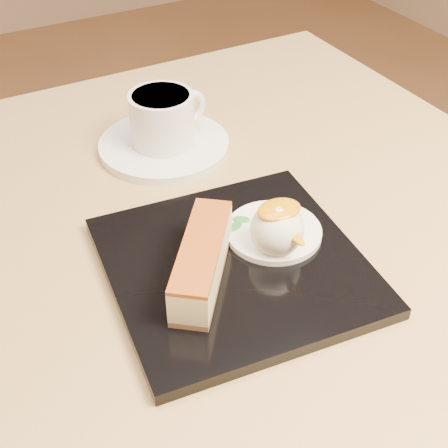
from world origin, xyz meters
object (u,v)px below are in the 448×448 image
cheesecake (202,261)px  coffee_cup (163,117)px  saucer (164,145)px  ice_cream_scoop (277,229)px  dessert_plate (235,266)px  table (200,365)px

cheesecake → coffee_cup: size_ratio=1.19×
cheesecake → saucer: bearing=21.8°
saucer → coffee_cup: 0.04m
saucer → coffee_cup: (0.00, 0.00, 0.04)m
ice_cream_scoop → coffee_cup: size_ratio=0.50×
dessert_plate → coffee_cup: size_ratio=2.26×
dessert_plate → saucer: 0.22m
ice_cream_scoop → saucer: (-0.01, 0.22, -0.03)m
table → dessert_plate: size_ratio=3.64×
ice_cream_scoop → coffee_cup: (-0.01, 0.22, 0.00)m
cheesecake → saucer: 0.23m
cheesecake → saucer: size_ratio=0.77×
table → coffee_cup: bearing=73.7°
saucer → ice_cream_scoop: bearing=-87.3°
dessert_plate → cheesecake: cheesecake is taller
dessert_plate → cheesecake: bearing=-171.9°
table → ice_cream_scoop: size_ratio=16.54×
dessert_plate → ice_cream_scoop: ice_cream_scoop is taller
table → cheesecake: size_ratio=6.91×
coffee_cup → table: bearing=-117.4°
ice_cream_scoop → coffee_cup: bearing=92.2°
ice_cream_scoop → saucer: ice_cream_scoop is taller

